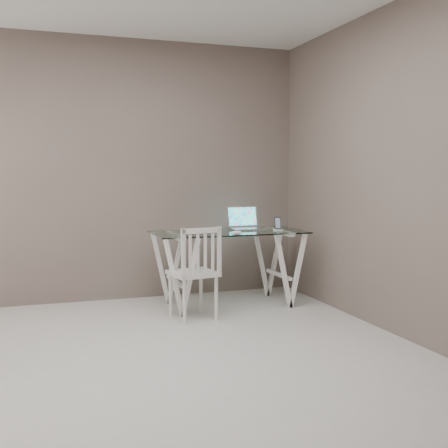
{
  "coord_description": "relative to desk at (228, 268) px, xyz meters",
  "views": [
    {
      "loc": [
        -0.79,
        -3.61,
        1.32
      ],
      "look_at": [
        0.89,
        1.3,
        0.85
      ],
      "focal_mm": 45.0,
      "sensor_mm": 36.0,
      "label": 1
    }
  ],
  "objects": [
    {
      "name": "laptop",
      "position": [
        0.24,
        0.18,
        0.42
      ],
      "size": [
        0.34,
        0.29,
        0.23
      ],
      "color": "silver",
      "rests_on": "desk"
    },
    {
      "name": "keyboard",
      "position": [
        -0.3,
        0.02,
        0.37
      ],
      "size": [
        0.26,
        0.11,
        0.01
      ],
      "primitive_type": "cube",
      "color": "silver",
      "rests_on": "desk"
    },
    {
      "name": "mouse",
      "position": [
        -0.02,
        -0.29,
        0.38
      ],
      "size": [
        0.11,
        0.07,
        0.04
      ],
      "primitive_type": "ellipsoid",
      "color": "white",
      "rests_on": "desk"
    },
    {
      "name": "phone_dock",
      "position": [
        0.5,
        -0.08,
        0.4
      ],
      "size": [
        0.07,
        0.07,
        0.14
      ],
      "color": "white",
      "rests_on": "desk"
    },
    {
      "name": "chair",
      "position": [
        -0.46,
        -0.43,
        0.08
      ],
      "size": [
        0.45,
        0.45,
        0.85
      ],
      "rotation": [
        0.0,
        0.0,
        0.17
      ],
      "color": "silver",
      "rests_on": "ground"
    },
    {
      "name": "desk",
      "position": [
        0.0,
        0.0,
        0.0
      ],
      "size": [
        1.5,
        0.7,
        0.75
      ],
      "color": "silver",
      "rests_on": "ground"
    },
    {
      "name": "room",
      "position": [
        -1.11,
        -1.59,
        1.33
      ],
      "size": [
        4.5,
        4.52,
        2.71
      ],
      "color": "#B8B5B0",
      "rests_on": "ground"
    }
  ]
}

